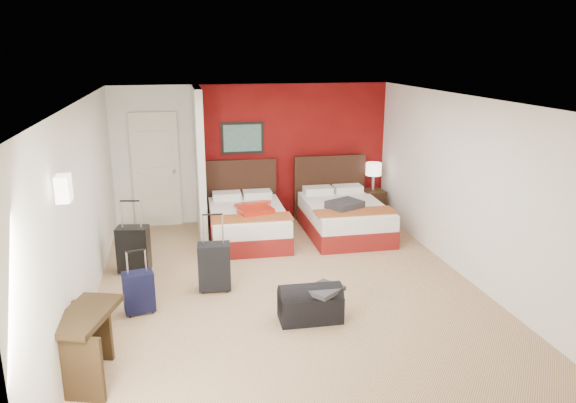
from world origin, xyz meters
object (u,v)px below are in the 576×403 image
object	(u,v)px
red_suitcase_open	(254,208)
suitcase_charcoal	(214,268)
nightstand	(372,205)
table_lamp	(373,177)
suitcase_navy	(139,294)
duffel_bag	(310,305)
bed_right	(344,219)
bed_left	(248,224)
suitcase_black	(134,251)
desk	(88,346)

from	to	relation	value
red_suitcase_open	suitcase_charcoal	world-z (taller)	red_suitcase_open
nightstand	table_lamp	xyz separation A→B (m)	(0.00, 0.00, 0.54)
suitcase_navy	duffel_bag	world-z (taller)	suitcase_navy
red_suitcase_open	suitcase_charcoal	xyz separation A→B (m)	(-0.79, -1.79, -0.27)
red_suitcase_open	suitcase_navy	bearing A→B (deg)	-140.77
bed_right	nightstand	size ratio (longest dim) A/B	3.28
bed_left	nightstand	xyz separation A→B (m)	(2.44, 0.67, 0.01)
bed_left	nightstand	bearing A→B (deg)	16.85
red_suitcase_open	suitcase_black	world-z (taller)	suitcase_black
bed_right	nightstand	bearing A→B (deg)	43.90
duffel_bag	bed_right	bearing A→B (deg)	66.75
nightstand	duffel_bag	bearing A→B (deg)	-125.26
desk	suitcase_black	bearing A→B (deg)	102.26
red_suitcase_open	table_lamp	world-z (taller)	table_lamp
red_suitcase_open	suitcase_navy	xyz separation A→B (m)	(-1.74, -2.26, -0.33)
bed_left	red_suitcase_open	distance (m)	0.34
table_lamp	desk	size ratio (longest dim) A/B	0.61
table_lamp	duffel_bag	xyz separation A→B (m)	(-2.09, -3.62, -0.63)
suitcase_black	table_lamp	bearing A→B (deg)	32.47
bed_left	table_lamp	bearing A→B (deg)	16.85
suitcase_charcoal	duffel_bag	world-z (taller)	suitcase_charcoal
suitcase_charcoal	table_lamp	bearing A→B (deg)	43.57
table_lamp	desk	distance (m)	6.25
nightstand	desk	size ratio (longest dim) A/B	0.66
bed_left	duffel_bag	size ratio (longest dim) A/B	2.43
bed_right	table_lamp	xyz separation A→B (m)	(0.77, 0.72, 0.54)
desk	red_suitcase_open	bearing A→B (deg)	77.11
table_lamp	suitcase_black	xyz separation A→B (m)	(-4.21, -1.73, -0.49)
suitcase_navy	duffel_bag	distance (m)	2.07
suitcase_black	duffel_bag	distance (m)	2.85
nightstand	table_lamp	distance (m)	0.54
suitcase_navy	duffel_bag	size ratio (longest dim) A/B	0.68
bed_left	suitcase_charcoal	xyz separation A→B (m)	(-0.69, -1.89, 0.04)
bed_left	suitcase_charcoal	bearing A→B (deg)	-108.63
table_lamp	suitcase_navy	world-z (taller)	table_lamp
nightstand	suitcase_black	xyz separation A→B (m)	(-4.21, -1.73, 0.05)
duffel_bag	red_suitcase_open	bearing A→B (deg)	96.28
suitcase_navy	desk	bearing A→B (deg)	-118.28
suitcase_black	suitcase_navy	distance (m)	1.31
red_suitcase_open	table_lamp	xyz separation A→B (m)	(2.34, 0.77, 0.24)
red_suitcase_open	suitcase_black	size ratio (longest dim) A/B	1.12
nightstand	desk	distance (m)	6.24
suitcase_black	bed_left	bearing A→B (deg)	41.00
nightstand	desk	xyz separation A→B (m)	(-4.47, -4.35, 0.07)
suitcase_black	desk	bearing A→B (deg)	-85.47
suitcase_navy	desk	world-z (taller)	desk
red_suitcase_open	nightstand	world-z (taller)	red_suitcase_open
suitcase_charcoal	desk	world-z (taller)	desk
bed_right	suitcase_charcoal	xyz separation A→B (m)	(-2.37, -1.84, 0.03)
suitcase_charcoal	nightstand	bearing A→B (deg)	43.57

